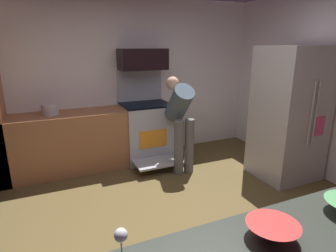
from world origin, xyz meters
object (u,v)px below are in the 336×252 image
person_cook (180,117)px  wine_glass_mid (121,237)px  refrigerator (289,114)px  microwave (143,59)px  oven_range (146,130)px  stock_pot (50,109)px  mixing_bowl_small (272,231)px

person_cook → wine_glass_mid: size_ratio=8.57×
refrigerator → wine_glass_mid: 3.34m
microwave → person_cook: size_ratio=0.53×
microwave → wine_glass_mid: 3.51m
oven_range → wine_glass_mid: 3.41m
oven_range → person_cook: oven_range is taller
oven_range → stock_pot: 1.50m
refrigerator → person_cook: size_ratio=1.32×
oven_range → refrigerator: refrigerator is taller
person_cook → microwave: bearing=114.8°
person_cook → mixing_bowl_small: (-0.80, -2.70, 0.11)m
wine_glass_mid → stock_pot: size_ratio=0.70×
person_cook → mixing_bowl_small: bearing=-106.6°
microwave → refrigerator: size_ratio=0.40×
oven_range → refrigerator: size_ratio=0.80×
person_cook → wine_glass_mid: 2.97m
oven_range → person_cook: size_ratio=1.06×
person_cook → stock_pot: (-1.75, 0.62, 0.15)m
wine_glass_mid → stock_pot: 3.16m
refrigerator → mixing_bowl_small: 2.84m
wine_glass_mid → stock_pot: bearing=93.8°
oven_range → person_cook: bearing=-61.9°
person_cook → wine_glass_mid: (-1.54, -2.53, 0.19)m
mixing_bowl_small → oven_range: bearing=81.7°
person_cook → refrigerator: bearing=-31.2°
microwave → mixing_bowl_small: 3.50m
microwave → person_cook: bearing=-65.2°
person_cook → stock_pot: person_cook is taller
mixing_bowl_small → wine_glass_mid: wine_glass_mid is taller
oven_range → refrigerator: bearing=-40.6°
mixing_bowl_small → person_cook: bearing=73.4°
mixing_bowl_small → wine_glass_mid: 0.76m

